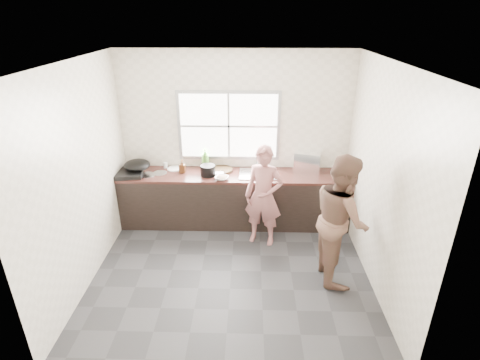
{
  "coord_description": "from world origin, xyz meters",
  "views": [
    {
      "loc": [
        0.22,
        -4.06,
        3.19
      ],
      "look_at": [
        0.1,
        0.65,
        1.05
      ],
      "focal_mm": 28.0,
      "sensor_mm": 36.0,
      "label": 1
    }
  ],
  "objects_px": {
    "burner": "(128,173)",
    "black_pot": "(208,170)",
    "bottle_brown_short": "(205,164)",
    "glass_jar": "(166,165)",
    "bowl_mince": "(222,178)",
    "bowl_held": "(269,172)",
    "plate_food": "(175,169)",
    "pot_lid_left": "(147,175)",
    "cutting_board": "(221,170)",
    "pot_lid_right": "(160,173)",
    "wok": "(137,165)",
    "bottle_green": "(205,158)",
    "dish_rack": "(308,161)",
    "bottle_brown_tall": "(182,167)",
    "woman": "(263,199)",
    "person_side": "(341,219)",
    "bowl_crabs": "(268,174)"
  },
  "relations": [
    {
      "from": "bowl_crabs",
      "to": "burner",
      "type": "xyz_separation_m",
      "value": [
        -2.16,
        -0.03,
        0.0
      ]
    },
    {
      "from": "glass_jar",
      "to": "person_side",
      "type": "bearing_deg",
      "value": -31.47
    },
    {
      "from": "bowl_held",
      "to": "burner",
      "type": "bearing_deg",
      "value": -177.63
    },
    {
      "from": "bowl_mince",
      "to": "bottle_brown_tall",
      "type": "relative_size",
      "value": 1.1
    },
    {
      "from": "bowl_mince",
      "to": "bowl_held",
      "type": "relative_size",
      "value": 1.08
    },
    {
      "from": "cutting_board",
      "to": "bowl_crabs",
      "type": "height_order",
      "value": "bowl_crabs"
    },
    {
      "from": "pot_lid_right",
      "to": "bowl_held",
      "type": "bearing_deg",
      "value": 0.68
    },
    {
      "from": "woman",
      "to": "cutting_board",
      "type": "distance_m",
      "value": 0.95
    },
    {
      "from": "cutting_board",
      "to": "bottle_green",
      "type": "bearing_deg",
      "value": 157.45
    },
    {
      "from": "cutting_board",
      "to": "plate_food",
      "type": "xyz_separation_m",
      "value": [
        -0.76,
        0.05,
        -0.01
      ]
    },
    {
      "from": "bottle_brown_short",
      "to": "wok",
      "type": "height_order",
      "value": "wok"
    },
    {
      "from": "bowl_mince",
      "to": "plate_food",
      "type": "xyz_separation_m",
      "value": [
        -0.79,
        0.38,
        -0.02
      ]
    },
    {
      "from": "glass_jar",
      "to": "bowl_mince",
      "type": "bearing_deg",
      "value": -25.02
    },
    {
      "from": "bowl_held",
      "to": "black_pot",
      "type": "distance_m",
      "value": 0.95
    },
    {
      "from": "woman",
      "to": "bottle_brown_short",
      "type": "relative_size",
      "value": 9.46
    },
    {
      "from": "cutting_board",
      "to": "bowl_crabs",
      "type": "relative_size",
      "value": 1.8
    },
    {
      "from": "bottle_brown_short",
      "to": "black_pot",
      "type": "bearing_deg",
      "value": -75.99
    },
    {
      "from": "glass_jar",
      "to": "woman",
      "type": "bearing_deg",
      "value": -26.52
    },
    {
      "from": "burner",
      "to": "bowl_held",
      "type": "bearing_deg",
      "value": 2.37
    },
    {
      "from": "woman",
      "to": "glass_jar",
      "type": "relative_size",
      "value": 15.47
    },
    {
      "from": "glass_jar",
      "to": "pot_lid_left",
      "type": "bearing_deg",
      "value": -124.92
    },
    {
      "from": "bottle_brown_short",
      "to": "pot_lid_left",
      "type": "relative_size",
      "value": 0.6
    },
    {
      "from": "glass_jar",
      "to": "pot_lid_right",
      "type": "height_order",
      "value": "glass_jar"
    },
    {
      "from": "plate_food",
      "to": "pot_lid_right",
      "type": "bearing_deg",
      "value": -138.08
    },
    {
      "from": "bottle_brown_short",
      "to": "glass_jar",
      "type": "relative_size",
      "value": 1.64
    },
    {
      "from": "plate_food",
      "to": "pot_lid_left",
      "type": "xyz_separation_m",
      "value": [
        -0.38,
        -0.26,
        -0.0
      ]
    },
    {
      "from": "cutting_board",
      "to": "bowl_crabs",
      "type": "xyz_separation_m",
      "value": [
        0.73,
        -0.17,
        0.01
      ]
    },
    {
      "from": "black_pot",
      "to": "pot_lid_left",
      "type": "relative_size",
      "value": 0.93
    },
    {
      "from": "bottle_green",
      "to": "pot_lid_right",
      "type": "height_order",
      "value": "bottle_green"
    },
    {
      "from": "black_pot",
      "to": "glass_jar",
      "type": "relative_size",
      "value": 2.52
    },
    {
      "from": "person_side",
      "to": "glass_jar",
      "type": "height_order",
      "value": "person_side"
    },
    {
      "from": "glass_jar",
      "to": "dish_rack",
      "type": "distance_m",
      "value": 2.29
    },
    {
      "from": "bottle_brown_tall",
      "to": "bottle_brown_short",
      "type": "distance_m",
      "value": 0.39
    },
    {
      "from": "bowl_mince",
      "to": "burner",
      "type": "distance_m",
      "value": 1.47
    },
    {
      "from": "bottle_brown_tall",
      "to": "bottle_brown_short",
      "type": "relative_size",
      "value": 1.24
    },
    {
      "from": "bowl_mince",
      "to": "glass_jar",
      "type": "distance_m",
      "value": 1.04
    },
    {
      "from": "black_pot",
      "to": "wok",
      "type": "distance_m",
      "value": 1.12
    },
    {
      "from": "burner",
      "to": "pot_lid_left",
      "type": "bearing_deg",
      "value": -2.97
    },
    {
      "from": "bottle_green",
      "to": "burner",
      "type": "distance_m",
      "value": 1.22
    },
    {
      "from": "cutting_board",
      "to": "plate_food",
      "type": "bearing_deg",
      "value": 176.16
    },
    {
      "from": "bowl_held",
      "to": "burner",
      "type": "relative_size",
      "value": 0.43
    },
    {
      "from": "bottle_brown_tall",
      "to": "wok",
      "type": "distance_m",
      "value": 0.7
    },
    {
      "from": "black_pot",
      "to": "plate_food",
      "type": "distance_m",
      "value": 0.62
    },
    {
      "from": "person_side",
      "to": "black_pot",
      "type": "bearing_deg",
      "value": 51.99
    },
    {
      "from": "bowl_held",
      "to": "black_pot",
      "type": "bearing_deg",
      "value": -175.58
    },
    {
      "from": "glass_jar",
      "to": "pot_lid_left",
      "type": "xyz_separation_m",
      "value": [
        -0.22,
        -0.32,
        -0.04
      ]
    },
    {
      "from": "person_side",
      "to": "plate_food",
      "type": "relative_size",
      "value": 7.23
    },
    {
      "from": "burner",
      "to": "black_pot",
      "type": "bearing_deg",
      "value": 0.8
    },
    {
      "from": "bottle_green",
      "to": "glass_jar",
      "type": "bearing_deg",
      "value": 180.0
    },
    {
      "from": "person_side",
      "to": "cutting_board",
      "type": "height_order",
      "value": "person_side"
    }
  ]
}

